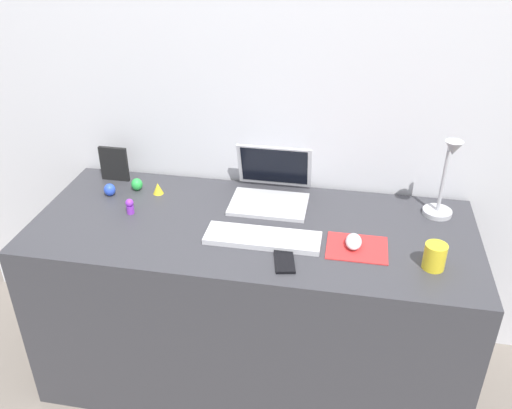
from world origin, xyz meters
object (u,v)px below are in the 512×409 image
object	(u,v)px
laptop	(271,187)
cell_phone	(285,261)
mouse	(354,241)
toy_figurine_purple	(129,206)
coffee_mug	(435,256)
desk_lamp	(445,181)
picture_frame	(114,164)
toy_figurine_blue	(110,190)
toy_figurine_yellow	(158,188)
keyboard	(263,238)
toy_figurine_green	(137,184)

from	to	relation	value
laptop	cell_phone	distance (m)	0.44
laptop	mouse	distance (m)	0.44
toy_figurine_purple	coffee_mug	bearing A→B (deg)	-7.45
desk_lamp	toy_figurine_purple	distance (m)	1.18
cell_phone	picture_frame	distance (m)	0.92
laptop	picture_frame	size ratio (longest dim) A/B	2.00
toy_figurine_blue	mouse	bearing A→B (deg)	-11.08
desk_lamp	toy_figurine_yellow	distance (m)	1.11
coffee_mug	picture_frame	bearing A→B (deg)	162.48
cell_phone	desk_lamp	size ratio (longest dim) A/B	0.38
laptop	toy_figurine_blue	world-z (taller)	laptop
keyboard	picture_frame	bearing A→B (deg)	153.65
keyboard	mouse	distance (m)	0.32
laptop	picture_frame	xyz separation A→B (m)	(-0.68, 0.04, 0.02)
toy_figurine_green	cell_phone	bearing A→B (deg)	-30.45
keyboard	cell_phone	distance (m)	0.15
coffee_mug	toy_figurine_purple	xyz separation A→B (m)	(-1.11, 0.15, -0.01)
picture_frame	toy_figurine_purple	distance (m)	0.31
coffee_mug	toy_figurine_purple	distance (m)	1.12
picture_frame	cell_phone	bearing A→B (deg)	-30.34
desk_lamp	coffee_mug	xyz separation A→B (m)	(-0.05, -0.33, -0.11)
toy_figurine_blue	desk_lamp	bearing A→B (deg)	2.63
keyboard	picture_frame	size ratio (longest dim) A/B	2.73
cell_phone	toy_figurine_purple	distance (m)	0.66
picture_frame	toy_figurine_yellow	xyz separation A→B (m)	(0.22, -0.08, -0.05)
desk_lamp	toy_figurine_green	bearing A→B (deg)	179.79
coffee_mug	toy_figurine_blue	bearing A→B (deg)	167.82
keyboard	coffee_mug	xyz separation A→B (m)	(0.58, -0.06, 0.03)
mouse	desk_lamp	xyz separation A→B (m)	(0.31, 0.25, 0.14)
keyboard	desk_lamp	size ratio (longest dim) A/B	1.22
coffee_mug	toy_figurine_green	bearing A→B (deg)	163.91
toy_figurine_green	desk_lamp	bearing A→B (deg)	-0.21
laptop	toy_figurine_blue	size ratio (longest dim) A/B	5.84
toy_figurine_purple	laptop	bearing A→B (deg)	22.92
coffee_mug	toy_figurine_yellow	xyz separation A→B (m)	(-1.06, 0.32, -0.02)
toy_figurine_blue	toy_figurine_purple	distance (m)	0.18
picture_frame	toy_figurine_blue	distance (m)	0.15
mouse	cell_phone	xyz separation A→B (m)	(-0.22, -0.14, -0.02)
picture_frame	coffee_mug	bearing A→B (deg)	-17.52
laptop	toy_figurine_green	world-z (taller)	laptop
cell_phone	picture_frame	size ratio (longest dim) A/B	0.85
desk_lamp	toy_figurine_blue	world-z (taller)	desk_lamp
toy_figurine_blue	toy_figurine_purple	xyz separation A→B (m)	(0.14, -0.12, 0.01)
desk_lamp	mouse	bearing A→B (deg)	-140.81
desk_lamp	picture_frame	world-z (taller)	desk_lamp
laptop	toy_figurine_purple	bearing A→B (deg)	-157.08
desk_lamp	toy_figurine_green	size ratio (longest dim) A/B	6.56
cell_phone	toy_figurine_green	bearing A→B (deg)	137.61
laptop	desk_lamp	distance (m)	0.65
cell_phone	toy_figurine_green	distance (m)	0.78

